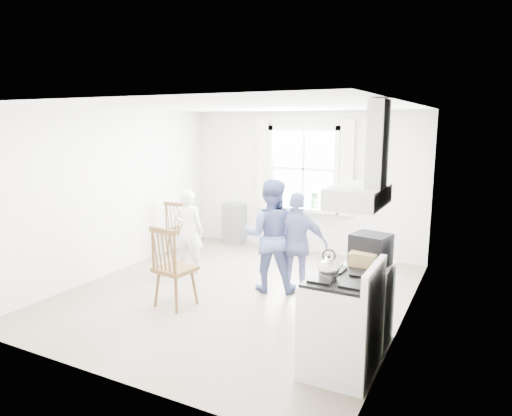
{
  "coord_description": "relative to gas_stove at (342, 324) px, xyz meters",
  "views": [
    {
      "loc": [
        3.05,
        -5.38,
        2.39
      ],
      "look_at": [
        0.18,
        0.2,
        1.21
      ],
      "focal_mm": 32.0,
      "sensor_mm": 36.0,
      "label": 1
    }
  ],
  "objects": [
    {
      "name": "person_left",
      "position": [
        -3.08,
        1.8,
        0.19
      ],
      "size": [
        0.6,
        0.6,
        1.36
      ],
      "primitive_type": "imported",
      "rotation": [
        0.0,
        0.0,
        3.4
      ],
      "color": "silver",
      "rests_on": "ground"
    },
    {
      "name": "windsor_chair_a",
      "position": [
        -3.81,
        2.47,
        0.13
      ],
      "size": [
        0.44,
        0.43,
        1.0
      ],
      "color": "#4A3118",
      "rests_on": "ground"
    },
    {
      "name": "kettle",
      "position": [
        -0.12,
        -0.08,
        0.56
      ],
      "size": [
        0.2,
        0.2,
        0.29
      ],
      "color": "silver",
      "rests_on": "gas_stove"
    },
    {
      "name": "potted_plant",
      "position": [
        -1.64,
        3.71,
        0.52
      ],
      "size": [
        0.21,
        0.21,
        0.3
      ],
      "primitive_type": "imported",
      "rotation": [
        0.0,
        0.0,
        -0.35
      ],
      "color": "#34763E",
      "rests_on": "window_assembly"
    },
    {
      "name": "stereo_stack",
      "position": [
        0.09,
        0.68,
        0.58
      ],
      "size": [
        0.43,
        0.4,
        0.33
      ],
      "color": "black",
      "rests_on": "low_cabinet"
    },
    {
      "name": "windsor_chair_b",
      "position": [
        -2.44,
        0.46,
        0.18
      ],
      "size": [
        0.53,
        0.52,
        1.1
      ],
      "color": "#4A3118",
      "rests_on": "ground"
    },
    {
      "name": "gas_stove",
      "position": [
        0.0,
        0.0,
        0.0
      ],
      "size": [
        0.68,
        0.76,
        1.12
      ],
      "color": "white",
      "rests_on": "ground"
    },
    {
      "name": "shelf_unit",
      "position": [
        -3.31,
        3.68,
        -0.08
      ],
      "size": [
        0.4,
        0.3,
        0.8
      ],
      "primitive_type": "cube",
      "color": "slate",
      "rests_on": "ground"
    },
    {
      "name": "room_shell",
      "position": [
        -1.91,
        1.35,
        0.82
      ],
      "size": [
        4.62,
        5.12,
        2.64
      ],
      "color": "gray",
      "rests_on": "ground"
    },
    {
      "name": "person_right",
      "position": [
        -1.16,
        1.71,
        0.24
      ],
      "size": [
        0.99,
        0.99,
        1.45
      ],
      "primitive_type": "imported",
      "rotation": [
        0.0,
        0.0,
        3.33
      ],
      "color": "navy",
      "rests_on": "ground"
    },
    {
      "name": "cardboard_box",
      "position": [
        0.06,
        0.49,
        0.5
      ],
      "size": [
        0.28,
        0.2,
        0.18
      ],
      "primitive_type": "cube",
      "rotation": [
        0.0,
        0.0,
        -0.0
      ],
      "color": "#A5894F",
      "rests_on": "low_cabinet"
    },
    {
      "name": "range_hood",
      "position": [
        0.16,
        -0.0,
        1.42
      ],
      "size": [
        0.45,
        0.76,
        0.94
      ],
      "color": "silver",
      "rests_on": "room_shell"
    },
    {
      "name": "window_assembly",
      "position": [
        -1.91,
        3.8,
        0.98
      ],
      "size": [
        1.88,
        0.24,
        1.7
      ],
      "color": "white",
      "rests_on": "room_shell"
    },
    {
      "name": "person_mid",
      "position": [
        -1.55,
        1.67,
        0.32
      ],
      "size": [
        0.99,
        0.99,
        1.62
      ],
      "primitive_type": "imported",
      "rotation": [
        0.0,
        0.0,
        3.46
      ],
      "color": "#4F5C92",
      "rests_on": "ground"
    },
    {
      "name": "low_cabinet",
      "position": [
        0.07,
        0.7,
        -0.03
      ],
      "size": [
        0.5,
        0.55,
        0.9
      ],
      "primitive_type": "cube",
      "color": "silver",
      "rests_on": "ground"
    }
  ]
}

